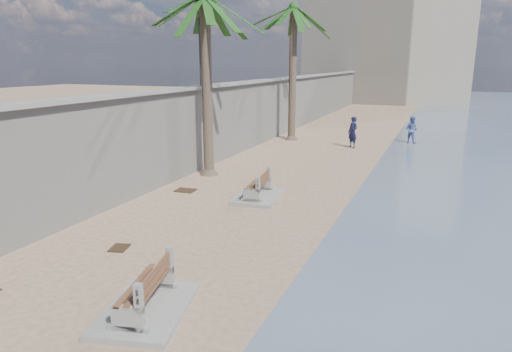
% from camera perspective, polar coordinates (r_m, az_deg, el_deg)
% --- Properties ---
extents(ground_plane, '(140.00, 140.00, 0.00)m').
position_cam_1_polar(ground_plane, '(8.61, -15.70, -18.88)').
color(ground_plane, '#A17F62').
extents(seawall, '(0.45, 70.00, 3.50)m').
position_cam_1_polar(seawall, '(27.56, 1.28, 8.13)').
color(seawall, gray).
rests_on(seawall, ground_plane).
extents(wall_cap, '(0.80, 70.00, 0.12)m').
position_cam_1_polar(wall_cap, '(27.43, 1.30, 11.87)').
color(wall_cap, gray).
rests_on(wall_cap, seawall).
extents(end_building, '(18.00, 12.00, 14.00)m').
position_cam_1_polar(end_building, '(58.00, 16.41, 15.91)').
color(end_building, '#B7AA93').
rests_on(end_building, ground_plane).
extents(bench_near, '(1.97, 2.47, 0.91)m').
position_cam_1_polar(bench_near, '(9.07, -13.66, -14.03)').
color(bench_near, gray).
rests_on(bench_near, ground_plane).
extents(bench_far, '(1.69, 2.27, 0.88)m').
position_cam_1_polar(bench_far, '(15.77, 0.21, -1.45)').
color(bench_far, gray).
rests_on(bench_far, ground_plane).
extents(palm_back, '(5.00, 5.00, 8.51)m').
position_cam_1_polar(palm_back, '(27.75, 4.75, 20.00)').
color(palm_back, brown).
rests_on(palm_back, ground_plane).
extents(streetlight, '(0.28, 0.28, 5.12)m').
position_cam_1_polar(streetlight, '(20.21, -7.09, 19.77)').
color(streetlight, '#2D2D33').
rests_on(streetlight, wall_cap).
extents(person_a, '(0.86, 0.80, 1.97)m').
position_cam_1_polar(person_a, '(25.63, 12.02, 5.65)').
color(person_a, '#141639').
rests_on(person_a, ground_plane).
extents(person_b, '(1.01, 0.91, 1.73)m').
position_cam_1_polar(person_b, '(28.12, 18.87, 5.68)').
color(person_b, '#536BAC').
rests_on(person_b, ground_plane).
extents(debris_c, '(0.77, 0.63, 0.03)m').
position_cam_1_polar(debris_c, '(16.98, -8.79, -1.78)').
color(debris_c, '#382616').
rests_on(debris_c, ground_plane).
extents(debris_d, '(0.55, 0.62, 0.03)m').
position_cam_1_polar(debris_d, '(12.24, -16.71, -8.60)').
color(debris_d, '#382616').
rests_on(debris_d, ground_plane).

